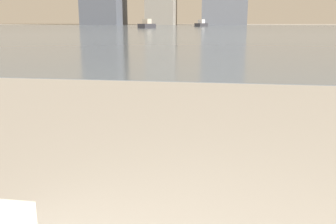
# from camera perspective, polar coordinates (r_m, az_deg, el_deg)

# --- Properties ---
(harbor_water) EXTENTS (180.00, 110.00, 0.01)m
(harbor_water) POSITION_cam_1_polar(r_m,az_deg,el_deg) (61.87, 8.62, 12.50)
(harbor_water) COLOR slate
(harbor_water) RESTS_ON ground_plane
(harbor_boat_1) EXTENTS (2.71, 4.10, 1.46)m
(harbor_boat_1) POSITION_cam_1_polar(r_m,az_deg,el_deg) (82.45, 5.10, 13.21)
(harbor_boat_1) COLOR #2D2D33
(harbor_boat_1) RESTS_ON harbor_water
(harbor_boat_3) EXTENTS (2.40, 4.17, 1.48)m
(harbor_boat_3) POSITION_cam_1_polar(r_m,az_deg,el_deg) (63.75, -3.23, 13.13)
(harbor_boat_3) COLOR #2D2D33
(harbor_boat_3) RESTS_ON harbor_water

